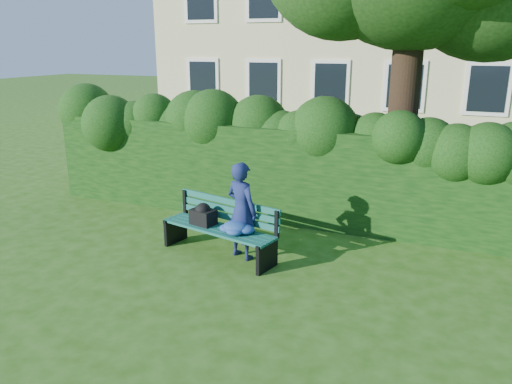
% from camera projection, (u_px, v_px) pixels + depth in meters
% --- Properties ---
extents(ground, '(80.00, 80.00, 0.00)m').
position_uv_depth(ground, '(242.00, 259.00, 7.92)').
color(ground, '#26510E').
rests_on(ground, ground).
extents(hedge, '(10.00, 1.00, 1.80)m').
position_uv_depth(hedge, '(288.00, 173.00, 9.61)').
color(hedge, black).
rests_on(hedge, ground).
extents(park_bench, '(2.07, 1.00, 0.89)m').
position_uv_depth(park_bench, '(221.00, 226.00, 7.95)').
color(park_bench, '#0D423F').
rests_on(park_bench, ground).
extents(man_reading, '(0.66, 0.54, 1.56)m').
position_uv_depth(man_reading, '(242.00, 211.00, 7.80)').
color(man_reading, '#172050').
rests_on(man_reading, ground).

